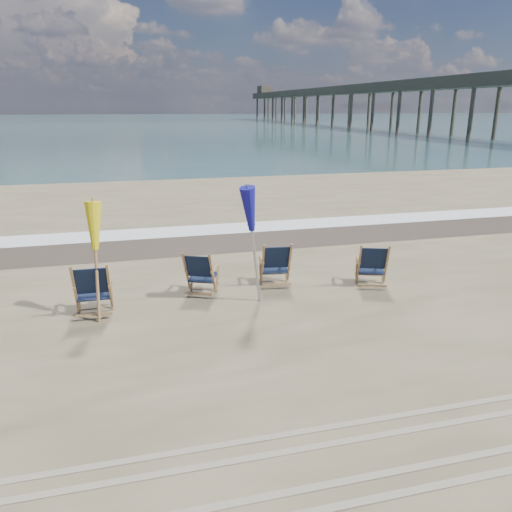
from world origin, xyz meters
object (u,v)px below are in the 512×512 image
at_px(fishing_pier, 366,101).
at_px(beach_chair_3, 386,266).
at_px(beach_chair_1, 212,274).
at_px(beach_chair_0, 110,288).
at_px(beach_chair_2, 289,264).
at_px(umbrella_blue, 254,213).
at_px(umbrella_yellow, 93,233).

bearing_deg(fishing_pier, beach_chair_3, -116.04).
bearing_deg(beach_chair_3, fishing_pier, -95.88).
bearing_deg(beach_chair_1, beach_chair_0, 37.60).
relative_size(beach_chair_1, beach_chair_3, 0.96).
xyz_separation_m(beach_chair_2, umbrella_blue, (-0.98, -0.77, 1.34)).
bearing_deg(umbrella_yellow, umbrella_blue, -0.06).
distance_m(beach_chair_1, umbrella_blue, 1.65).
relative_size(umbrella_yellow, fishing_pier, 0.02).
relative_size(beach_chair_1, fishing_pier, 0.01).
bearing_deg(beach_chair_0, beach_chair_2, -168.67).
xyz_separation_m(beach_chair_1, beach_chair_2, (1.71, 0.19, 0.02)).
relative_size(beach_chair_3, fishing_pier, 0.01).
height_order(beach_chair_0, beach_chair_3, beach_chair_0).
height_order(beach_chair_1, umbrella_yellow, umbrella_yellow).
distance_m(umbrella_blue, fishing_pier, 81.62).
distance_m(beach_chair_0, fishing_pier, 82.88).
height_order(beach_chair_3, umbrella_yellow, umbrella_yellow).
distance_m(beach_chair_0, beach_chair_1, 2.06).
height_order(beach_chair_1, umbrella_blue, umbrella_blue).
bearing_deg(umbrella_blue, beach_chair_2, 38.29).
bearing_deg(beach_chair_2, beach_chair_3, 170.04).
relative_size(beach_chair_3, umbrella_yellow, 0.47).
bearing_deg(beach_chair_0, beach_chair_1, -165.55).
relative_size(beach_chair_2, umbrella_yellow, 0.48).
xyz_separation_m(beach_chair_3, umbrella_blue, (-2.94, -0.14, 1.34)).
xyz_separation_m(beach_chair_3, fishing_pier, (35.17, 71.98, 4.14)).
relative_size(beach_chair_2, fishing_pier, 0.01).
relative_size(beach_chair_2, umbrella_blue, 0.43).
bearing_deg(beach_chair_1, umbrella_blue, 165.81).
xyz_separation_m(beach_chair_2, umbrella_yellow, (-3.90, -0.77, 1.13)).
height_order(beach_chair_1, beach_chair_2, beach_chair_2).
bearing_deg(umbrella_blue, umbrella_yellow, 179.94).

